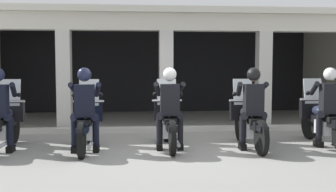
% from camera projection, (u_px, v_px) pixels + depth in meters
% --- Properties ---
extents(ground_plane, '(80.00, 80.00, 0.00)m').
position_uv_depth(ground_plane, '(159.00, 126.00, 10.80)').
color(ground_plane, gray).
extents(station_building, '(11.44, 4.68, 3.12)m').
position_uv_depth(station_building, '(160.00, 54.00, 12.58)').
color(station_building, black).
rests_on(station_building, ground).
extents(kerb_strip, '(10.94, 0.24, 0.12)m').
position_uv_depth(kerb_strip, '(168.00, 129.00, 9.88)').
color(kerb_strip, '#B7B5AD').
rests_on(kerb_strip, ground).
extents(motorcycle_far_left, '(0.62, 2.04, 1.35)m').
position_uv_depth(motorcycle_far_left, '(4.00, 124.00, 7.69)').
color(motorcycle_far_left, black).
rests_on(motorcycle_far_left, ground).
extents(motorcycle_left, '(0.62, 2.04, 1.35)m').
position_uv_depth(motorcycle_left, '(87.00, 123.00, 7.72)').
color(motorcycle_left, black).
rests_on(motorcycle_left, ground).
extents(police_officer_left, '(0.63, 0.61, 1.58)m').
position_uv_depth(police_officer_left, '(85.00, 102.00, 7.41)').
color(police_officer_left, black).
rests_on(police_officer_left, ground).
extents(motorcycle_center, '(0.62, 2.04, 1.35)m').
position_uv_depth(motorcycle_center, '(168.00, 122.00, 7.94)').
color(motorcycle_center, black).
rests_on(motorcycle_center, ground).
extents(police_officer_center, '(0.63, 0.61, 1.58)m').
position_uv_depth(police_officer_center, '(170.00, 101.00, 7.62)').
color(police_officer_center, black).
rests_on(police_officer_center, ground).
extents(motorcycle_right, '(0.62, 2.04, 1.35)m').
position_uv_depth(motorcycle_right, '(248.00, 122.00, 7.95)').
color(motorcycle_right, black).
rests_on(motorcycle_right, ground).
extents(police_officer_right, '(0.63, 0.61, 1.58)m').
position_uv_depth(police_officer_right, '(253.00, 101.00, 7.64)').
color(police_officer_right, black).
rests_on(police_officer_right, ground).
extents(motorcycle_far_right, '(0.62, 2.04, 1.35)m').
position_uv_depth(motorcycle_far_right, '(322.00, 120.00, 8.24)').
color(motorcycle_far_right, black).
rests_on(motorcycle_far_right, ground).
extents(police_officer_far_right, '(0.63, 0.61, 1.58)m').
position_uv_depth(police_officer_far_right, '(329.00, 100.00, 7.92)').
color(police_officer_far_right, black).
rests_on(police_officer_far_right, ground).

